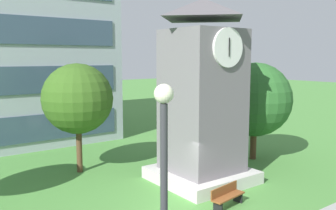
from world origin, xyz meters
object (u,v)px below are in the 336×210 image
object	(u,v)px
street_lamp	(164,202)
tree_near_tower	(255,100)
clock_tower	(202,103)
park_bench	(227,196)
tree_by_building	(78,99)

from	to	relation	value
street_lamp	tree_near_tower	size ratio (longest dim) A/B	0.97
clock_tower	tree_near_tower	xyz separation A→B (m)	(5.28, 1.16, -0.30)
park_bench	street_lamp	distance (m)	9.21
park_bench	tree_near_tower	distance (m)	8.49
street_lamp	tree_near_tower	distance (m)	16.49
street_lamp	tree_by_building	size ratio (longest dim) A/B	0.97
park_bench	clock_tower	bearing A→B (deg)	67.08
clock_tower	park_bench	distance (m)	4.89
street_lamp	clock_tower	bearing A→B (deg)	44.88
clock_tower	park_bench	world-z (taller)	clock_tower
tree_near_tower	tree_by_building	bearing A→B (deg)	158.13
tree_by_building	tree_near_tower	distance (m)	10.49
clock_tower	tree_by_building	xyz separation A→B (m)	(-4.45, 5.06, 0.04)
park_bench	street_lamp	xyz separation A→B (m)	(-6.96, -5.14, 3.14)
street_lamp	tree_near_tower	world-z (taller)	tree_near_tower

